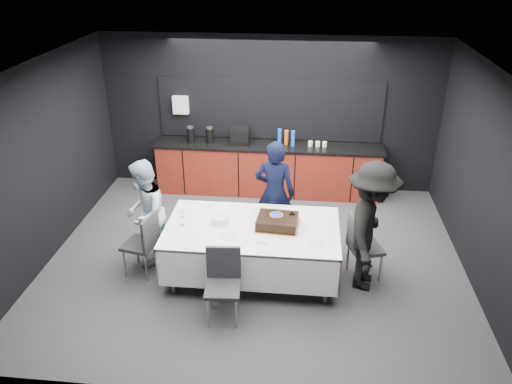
# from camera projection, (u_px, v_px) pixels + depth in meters

# --- Properties ---
(ground) EXTENTS (6.00, 6.00, 0.00)m
(ground) POSITION_uv_depth(u_px,v_px,m) (255.00, 258.00, 7.37)
(ground) COLOR #403F44
(ground) RESTS_ON ground
(room_shell) EXTENTS (6.04, 5.04, 2.82)m
(room_shell) POSITION_uv_depth(u_px,v_px,m) (255.00, 140.00, 6.53)
(room_shell) COLOR white
(room_shell) RESTS_ON ground
(kitchenette) EXTENTS (4.10, 0.64, 2.05)m
(kitchenette) POSITION_uv_depth(u_px,v_px,m) (267.00, 165.00, 9.09)
(kitchenette) COLOR maroon
(kitchenette) RESTS_ON ground
(party_table) EXTENTS (2.32, 1.32, 0.78)m
(party_table) POSITION_uv_depth(u_px,v_px,m) (252.00, 236.00, 6.72)
(party_table) COLOR #99999E
(party_table) RESTS_ON ground
(cake_assembly) EXTENTS (0.61, 0.51, 0.18)m
(cake_assembly) POSITION_uv_depth(u_px,v_px,m) (277.00, 222.00, 6.64)
(cake_assembly) COLOR #EDAA45
(cake_assembly) RESTS_ON party_table
(plate_stack) EXTENTS (0.24, 0.24, 0.10)m
(plate_stack) POSITION_uv_depth(u_px,v_px,m) (220.00, 219.00, 6.74)
(plate_stack) COLOR white
(plate_stack) RESTS_ON party_table
(loose_plate_near) EXTENTS (0.21, 0.21, 0.01)m
(loose_plate_near) POSITION_uv_depth(u_px,v_px,m) (229.00, 237.00, 6.43)
(loose_plate_near) COLOR white
(loose_plate_near) RESTS_ON party_table
(loose_plate_right_a) EXTENTS (0.18, 0.18, 0.01)m
(loose_plate_right_a) POSITION_uv_depth(u_px,v_px,m) (304.00, 227.00, 6.65)
(loose_plate_right_a) COLOR white
(loose_plate_right_a) RESTS_ON party_table
(loose_plate_right_b) EXTENTS (0.21, 0.21, 0.01)m
(loose_plate_right_b) POSITION_uv_depth(u_px,v_px,m) (316.00, 244.00, 6.29)
(loose_plate_right_b) COLOR white
(loose_plate_right_b) RESTS_ON party_table
(loose_plate_far) EXTENTS (0.19, 0.19, 0.01)m
(loose_plate_far) POSITION_uv_depth(u_px,v_px,m) (259.00, 212.00, 7.02)
(loose_plate_far) COLOR white
(loose_plate_far) RESTS_ON party_table
(fork_pile) EXTENTS (0.17, 0.12, 0.02)m
(fork_pile) POSITION_uv_depth(u_px,v_px,m) (262.00, 241.00, 6.32)
(fork_pile) COLOR white
(fork_pile) RESTS_ON party_table
(champagne_flute) EXTENTS (0.06, 0.06, 0.22)m
(champagne_flute) POSITION_uv_depth(u_px,v_px,m) (182.00, 215.00, 6.63)
(champagne_flute) COLOR white
(champagne_flute) RESTS_ON party_table
(chair_left) EXTENTS (0.50, 0.50, 0.92)m
(chair_left) POSITION_uv_depth(u_px,v_px,m) (144.00, 240.00, 6.82)
(chair_left) COLOR #2D2D33
(chair_left) RESTS_ON ground
(chair_right) EXTENTS (0.53, 0.53, 0.92)m
(chair_right) POSITION_uv_depth(u_px,v_px,m) (361.00, 243.00, 6.75)
(chair_right) COLOR #2D2D33
(chair_right) RESTS_ON ground
(chair_near) EXTENTS (0.45, 0.45, 0.92)m
(chair_near) POSITION_uv_depth(u_px,v_px,m) (223.00, 279.00, 6.04)
(chair_near) COLOR #2D2D33
(chair_near) RESTS_ON ground
(person_center) EXTENTS (0.65, 0.47, 1.65)m
(person_center) POSITION_uv_depth(u_px,v_px,m) (275.00, 193.00, 7.45)
(person_center) COLOR black
(person_center) RESTS_ON ground
(person_left) EXTENTS (0.64, 0.79, 1.56)m
(person_left) POSITION_uv_depth(u_px,v_px,m) (145.00, 213.00, 6.99)
(person_left) COLOR #ACC4D8
(person_left) RESTS_ON ground
(person_right) EXTENTS (0.88, 1.27, 1.79)m
(person_right) POSITION_uv_depth(u_px,v_px,m) (370.00, 227.00, 6.43)
(person_right) COLOR black
(person_right) RESTS_ON ground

